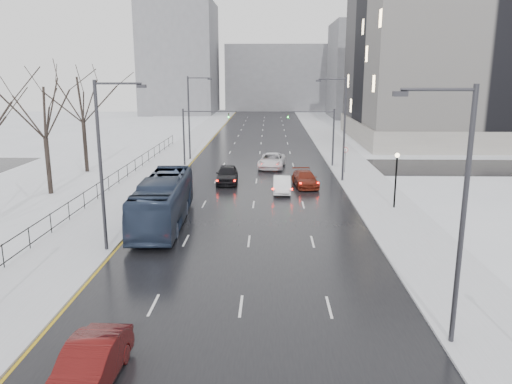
# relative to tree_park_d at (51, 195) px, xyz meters

# --- Properties ---
(road) EXTENTS (16.00, 150.00, 0.04)m
(road) POSITION_rel_tree_park_d_xyz_m (17.80, 26.00, 0.02)
(road) COLOR black
(road) RESTS_ON ground
(cross_road) EXTENTS (130.00, 10.00, 0.04)m
(cross_road) POSITION_rel_tree_park_d_xyz_m (17.80, 14.00, 0.02)
(cross_road) COLOR black
(cross_road) RESTS_ON ground
(sidewalk_left) EXTENTS (5.00, 150.00, 0.16)m
(sidewalk_left) POSITION_rel_tree_park_d_xyz_m (7.30, 26.00, 0.08)
(sidewalk_left) COLOR silver
(sidewalk_left) RESTS_ON ground
(sidewalk_right) EXTENTS (5.00, 150.00, 0.16)m
(sidewalk_right) POSITION_rel_tree_park_d_xyz_m (28.30, 26.00, 0.08)
(sidewalk_right) COLOR silver
(sidewalk_right) RESTS_ON ground
(park_strip) EXTENTS (14.00, 150.00, 0.12)m
(park_strip) POSITION_rel_tree_park_d_xyz_m (-2.20, 26.00, 0.06)
(park_strip) COLOR white
(park_strip) RESTS_ON ground
(tree_park_d) EXTENTS (8.75, 8.75, 12.50)m
(tree_park_d) POSITION_rel_tree_park_d_xyz_m (0.00, 0.00, 0.00)
(tree_park_d) COLOR black
(tree_park_d) RESTS_ON ground
(tree_park_e) EXTENTS (9.45, 9.45, 13.50)m
(tree_park_e) POSITION_rel_tree_park_d_xyz_m (-0.40, 10.00, 0.00)
(tree_park_e) COLOR black
(tree_park_e) RESTS_ON ground
(iron_fence) EXTENTS (0.06, 70.00, 1.30)m
(iron_fence) POSITION_rel_tree_park_d_xyz_m (4.80, -4.00, 0.91)
(iron_fence) COLOR black
(iron_fence) RESTS_ON sidewalk_left
(streetlight_r_near) EXTENTS (2.95, 0.25, 10.00)m
(streetlight_r_near) POSITION_rel_tree_park_d_xyz_m (25.97, -24.00, 5.62)
(streetlight_r_near) COLOR #2D2D33
(streetlight_r_near) RESTS_ON ground
(streetlight_r_mid) EXTENTS (2.95, 0.25, 10.00)m
(streetlight_r_mid) POSITION_rel_tree_park_d_xyz_m (25.97, 6.00, 5.62)
(streetlight_r_mid) COLOR #2D2D33
(streetlight_r_mid) RESTS_ON ground
(streetlight_l_near) EXTENTS (2.95, 0.25, 10.00)m
(streetlight_l_near) POSITION_rel_tree_park_d_xyz_m (9.63, -14.00, 5.62)
(streetlight_l_near) COLOR #2D2D33
(streetlight_l_near) RESTS_ON ground
(streetlight_l_far) EXTENTS (2.95, 0.25, 10.00)m
(streetlight_l_far) POSITION_rel_tree_park_d_xyz_m (9.63, 18.00, 5.62)
(streetlight_l_far) COLOR #2D2D33
(streetlight_l_far) RESTS_ON ground
(lamppost_r_mid) EXTENTS (0.36, 0.36, 4.28)m
(lamppost_r_mid) POSITION_rel_tree_park_d_xyz_m (28.80, -4.00, 2.94)
(lamppost_r_mid) COLOR black
(lamppost_r_mid) RESTS_ON sidewalk_right
(mast_signal_right) EXTENTS (6.10, 0.33, 6.50)m
(mast_signal_right) POSITION_rel_tree_park_d_xyz_m (25.13, 14.00, 4.11)
(mast_signal_right) COLOR #2D2D33
(mast_signal_right) RESTS_ON ground
(mast_signal_left) EXTENTS (6.10, 0.33, 6.50)m
(mast_signal_left) POSITION_rel_tree_park_d_xyz_m (10.47, 14.00, 4.11)
(mast_signal_left) COLOR #2D2D33
(mast_signal_left) RESTS_ON ground
(no_uturn_sign) EXTENTS (0.60, 0.06, 2.70)m
(no_uturn_sign) POSITION_rel_tree_park_d_xyz_m (27.00, 10.00, 2.30)
(no_uturn_sign) COLOR #2D2D33
(no_uturn_sign) RESTS_ON sidewalk_right
(civic_building) EXTENTS (41.00, 31.00, 24.80)m
(civic_building) POSITION_rel_tree_park_d_xyz_m (52.80, 38.00, 11.21)
(civic_building) COLOR gray
(civic_building) RESTS_ON ground
(bldg_far_right) EXTENTS (24.00, 20.00, 22.00)m
(bldg_far_right) POSITION_rel_tree_park_d_xyz_m (45.80, 81.00, 11.00)
(bldg_far_right) COLOR slate
(bldg_far_right) RESTS_ON ground
(bldg_far_left) EXTENTS (18.00, 22.00, 28.00)m
(bldg_far_left) POSITION_rel_tree_park_d_xyz_m (-4.20, 91.00, 14.00)
(bldg_far_left) COLOR slate
(bldg_far_left) RESTS_ON ground
(bldg_far_center) EXTENTS (30.00, 18.00, 18.00)m
(bldg_far_center) POSITION_rel_tree_park_d_xyz_m (21.80, 106.00, 9.00)
(bldg_far_center) COLOR slate
(bldg_far_center) RESTS_ON ground
(sedan_left_near) EXTENTS (1.78, 4.76, 1.55)m
(sedan_left_near) POSITION_rel_tree_park_d_xyz_m (13.07, -27.09, 0.82)
(sedan_left_near) COLOR #4A0D0C
(sedan_left_near) RESTS_ON road
(bus) EXTENTS (3.32, 12.09, 3.34)m
(bus) POSITION_rel_tree_park_d_xyz_m (11.70, -8.50, 1.71)
(bus) COLOR #243047
(bus) RESTS_ON road
(sedan_center_near) EXTENTS (2.22, 5.12, 1.72)m
(sedan_center_near) POSITION_rel_tree_park_d_xyz_m (15.01, 5.01, 0.90)
(sedan_center_near) COLOR black
(sedan_center_near) RESTS_ON road
(sedan_right_near) EXTENTS (1.56, 4.34, 1.43)m
(sedan_right_near) POSITION_rel_tree_park_d_xyz_m (20.19, 1.29, 0.75)
(sedan_right_near) COLOR white
(sedan_right_near) RESTS_ON road
(sedan_right_cross) EXTENTS (3.34, 6.10, 1.62)m
(sedan_right_cross) POSITION_rel_tree_park_d_xyz_m (19.34, 13.07, 0.85)
(sedan_right_cross) COLOR white
(sedan_right_cross) RESTS_ON road
(sedan_right_far) EXTENTS (2.57, 5.12, 1.43)m
(sedan_right_far) POSITION_rel_tree_park_d_xyz_m (22.40, 3.77, 0.75)
(sedan_right_far) COLOR maroon
(sedan_right_far) RESTS_ON road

